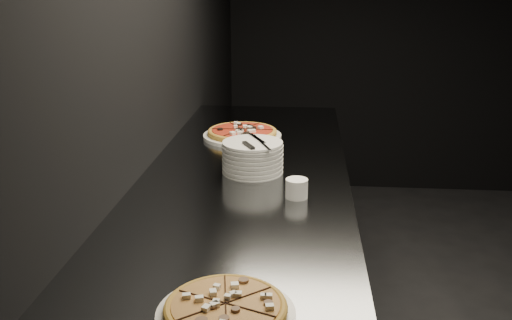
# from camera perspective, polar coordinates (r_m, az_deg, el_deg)

# --- Properties ---
(wall_left) EXTENTS (0.02, 5.00, 2.80)m
(wall_left) POSITION_cam_1_polar(r_m,az_deg,el_deg) (1.95, -12.53, 11.61)
(wall_left) COLOR black
(wall_left) RESTS_ON floor
(counter) EXTENTS (0.74, 2.44, 0.92)m
(counter) POSITION_cam_1_polar(r_m,az_deg,el_deg) (2.18, -1.25, -13.58)
(counter) COLOR slate
(counter) RESTS_ON floor
(pizza_mushroom) EXTENTS (0.33, 0.33, 0.03)m
(pizza_mushroom) POSITION_cam_1_polar(r_m,az_deg,el_deg) (1.22, -3.04, -14.73)
(pizza_mushroom) COLOR white
(pizza_mushroom) RESTS_ON counter
(pizza_tomato) EXTENTS (0.35, 0.35, 0.04)m
(pizza_tomato) POSITION_cam_1_polar(r_m,az_deg,el_deg) (2.52, -1.38, 2.69)
(pizza_tomato) COLOR white
(pizza_tomato) RESTS_ON counter
(plate_stack) EXTENTS (0.22, 0.22, 0.11)m
(plate_stack) POSITION_cam_1_polar(r_m,az_deg,el_deg) (2.06, -0.34, 0.30)
(plate_stack) COLOR white
(plate_stack) RESTS_ON counter
(cutlery) EXTENTS (0.09, 0.23, 0.01)m
(cutlery) POSITION_cam_1_polar(r_m,az_deg,el_deg) (2.03, -0.14, 1.77)
(cutlery) COLOR #ACAFB3
(cutlery) RESTS_ON plate_stack
(ramekin) EXTENTS (0.07, 0.07, 0.06)m
(ramekin) POSITION_cam_1_polar(r_m,az_deg,el_deg) (1.83, 4.09, -2.80)
(ramekin) COLOR white
(ramekin) RESTS_ON counter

